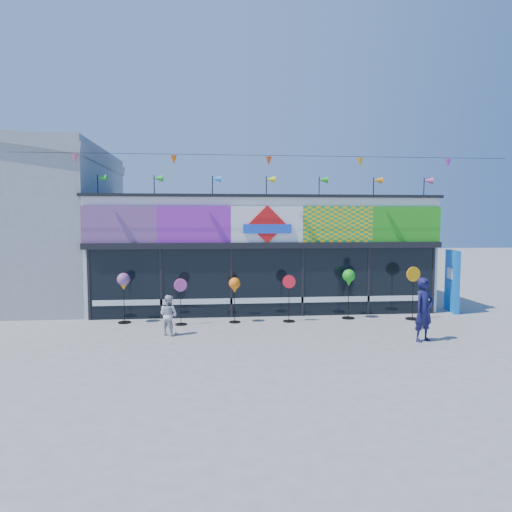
{
  "coord_description": "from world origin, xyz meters",
  "views": [
    {
      "loc": [
        -1.79,
        -11.65,
        3.21
      ],
      "look_at": [
        -0.5,
        2.0,
        2.16
      ],
      "focal_mm": 32.0,
      "sensor_mm": 36.0,
      "label": 1
    }
  ],
  "objects": [
    {
      "name": "ground",
      "position": [
        0.0,
        0.0,
        0.0
      ],
      "size": [
        80.0,
        80.0,
        0.0
      ],
      "primitive_type": "plane",
      "color": "slate",
      "rests_on": "ground"
    },
    {
      "name": "kite_shop",
      "position": [
        0.0,
        5.94,
        2.05
      ],
      "size": [
        16.0,
        5.7,
        5.31
      ],
      "color": "white",
      "rests_on": "ground"
    },
    {
      "name": "neighbour_building",
      "position": [
        -10.0,
        7.0,
        3.2
      ],
      "size": [
        8.18,
        7.2,
        6.87
      ],
      "color": "#9C9FA1",
      "rests_on": "ground"
    },
    {
      "name": "blue_sign",
      "position": [
        6.62,
        3.63,
        1.1
      ],
      "size": [
        0.35,
        1.1,
        2.18
      ],
      "rotation": [
        0.0,
        0.0,
        -0.17
      ],
      "color": "blue",
      "rests_on": "ground"
    },
    {
      "name": "spinner_0",
      "position": [
        -4.6,
        2.86,
        1.27
      ],
      "size": [
        0.4,
        0.4,
        1.59
      ],
      "color": "black",
      "rests_on": "ground"
    },
    {
      "name": "spinner_1",
      "position": [
        -2.8,
        2.43,
        0.76
      ],
      "size": [
        0.39,
        0.37,
        1.44
      ],
      "color": "black",
      "rests_on": "ground"
    },
    {
      "name": "spinner_2",
      "position": [
        -1.13,
        2.6,
        1.15
      ],
      "size": [
        0.36,
        0.36,
        1.43
      ],
      "color": "black",
      "rests_on": "ground"
    },
    {
      "name": "spinner_3",
      "position": [
        0.61,
        2.56,
        0.79
      ],
      "size": [
        0.41,
        0.38,
        1.5
      ],
      "color": "black",
      "rests_on": "ground"
    },
    {
      "name": "spinner_4",
      "position": [
        2.63,
        2.84,
        1.31
      ],
      "size": [
        0.41,
        0.41,
        1.63
      ],
      "color": "black",
      "rests_on": "ground"
    },
    {
      "name": "spinner_5",
      "position": [
        4.68,
        2.51,
        0.91
      ],
      "size": [
        0.49,
        0.44,
        1.73
      ],
      "color": "black",
      "rests_on": "ground"
    },
    {
      "name": "adult_man",
      "position": [
        3.8,
        -0.12,
        0.85
      ],
      "size": [
        0.74,
        0.64,
        1.71
      ],
      "primitive_type": "imported",
      "rotation": [
        0.0,
        0.0,
        0.45
      ],
      "color": "#151541",
      "rests_on": "ground"
    },
    {
      "name": "child",
      "position": [
        -3.06,
        1.2,
        0.57
      ],
      "size": [
        0.64,
        0.57,
        1.14
      ],
      "primitive_type": "imported",
      "rotation": [
        0.0,
        0.0,
        2.57
      ],
      "color": "silver",
      "rests_on": "ground"
    }
  ]
}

